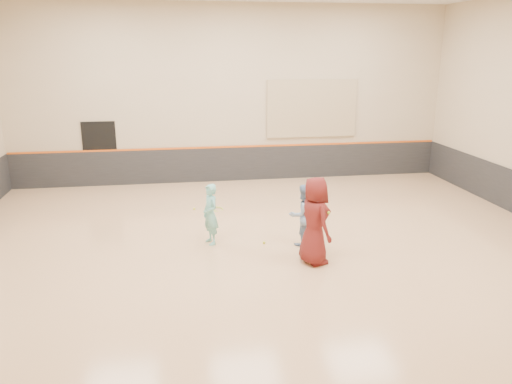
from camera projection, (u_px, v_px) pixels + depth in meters
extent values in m
cube|color=tan|center=(262.00, 246.00, 12.14)|extent=(15.00, 12.00, 0.20)
cube|color=#C7B191|center=(232.00, 95.00, 16.99)|extent=(15.00, 0.02, 6.00)
cube|color=#C7B191|center=(353.00, 189.00, 5.58)|extent=(15.00, 0.02, 6.00)
cube|color=#232326|center=(233.00, 164.00, 17.61)|extent=(14.90, 0.04, 1.20)
cube|color=#D85914|center=(233.00, 147.00, 17.43)|extent=(14.90, 0.03, 0.06)
cube|color=tan|center=(312.00, 108.00, 17.49)|extent=(3.20, 0.08, 2.00)
cube|color=black|center=(100.00, 154.00, 16.80)|extent=(1.10, 0.05, 2.20)
imported|color=#70C2BA|center=(210.00, 214.00, 11.82)|extent=(0.51, 0.62, 1.47)
imported|color=#7B99BE|center=(303.00, 215.00, 11.75)|extent=(0.85, 0.74, 1.49)
imported|color=#5C1715|center=(315.00, 221.00, 10.69)|extent=(0.83, 1.06, 1.93)
sphere|color=#CCD130|center=(264.00, 243.00, 11.97)|extent=(0.07, 0.07, 0.07)
sphere|color=#AFC52D|center=(329.00, 213.00, 10.43)|extent=(0.07, 0.07, 0.07)
sphere|color=#EEF138|center=(194.00, 209.00, 14.50)|extent=(0.07, 0.07, 0.07)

